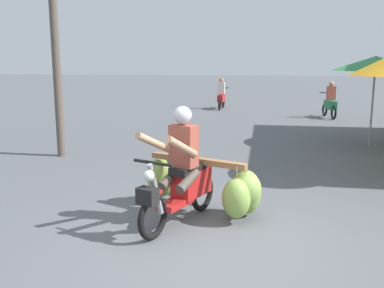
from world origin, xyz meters
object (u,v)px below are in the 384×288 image
(motorbike_main_loaded, at_px, (201,182))
(motorbike_distant_ahead_left, at_px, (330,103))
(utility_pole, at_px, (55,34))
(market_umbrella_further_along, at_px, (376,63))
(motorbike_distant_ahead_right, at_px, (221,96))

(motorbike_main_loaded, distance_m, motorbike_distant_ahead_left, 11.76)
(motorbike_main_loaded, xyz_separation_m, utility_pole, (-3.72, 3.33, 2.23))
(motorbike_main_loaded, xyz_separation_m, market_umbrella_further_along, (3.56, 5.73, 1.60))
(market_umbrella_further_along, relative_size, utility_pole, 0.42)
(motorbike_main_loaded, relative_size, motorbike_distant_ahead_left, 1.20)
(motorbike_main_loaded, xyz_separation_m, motorbike_distant_ahead_left, (3.36, 11.27, 0.07))
(market_umbrella_further_along, distance_m, utility_pole, 7.69)
(motorbike_distant_ahead_right, height_order, utility_pole, utility_pole)
(motorbike_distant_ahead_right, bearing_deg, motorbike_main_loaded, -85.69)
(motorbike_main_loaded, height_order, utility_pole, utility_pole)
(market_umbrella_further_along, bearing_deg, utility_pole, -161.79)
(market_umbrella_further_along, xyz_separation_m, utility_pole, (-7.28, -2.39, 0.64))
(motorbike_main_loaded, bearing_deg, motorbike_distant_ahead_left, 73.39)
(motorbike_main_loaded, distance_m, market_umbrella_further_along, 6.93)
(motorbike_main_loaded, height_order, motorbike_distant_ahead_right, motorbike_main_loaded)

